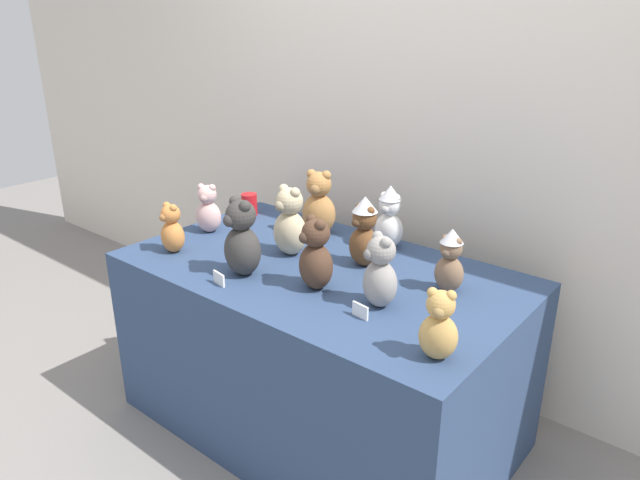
% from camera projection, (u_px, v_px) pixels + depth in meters
% --- Properties ---
extents(ground_plane, '(10.00, 10.00, 0.00)m').
position_uv_depth(ground_plane, '(283.00, 452.00, 2.49)').
color(ground_plane, gray).
extents(wall_back, '(7.00, 0.08, 2.60)m').
position_uv_depth(wall_back, '(419.00, 114.00, 2.72)').
color(wall_back, silver).
rests_on(wall_back, ground_plane).
extents(display_table, '(1.62, 0.95, 0.77)m').
position_uv_depth(display_table, '(320.00, 349.00, 2.53)').
color(display_table, navy).
rests_on(display_table, ground_plane).
extents(teddy_bear_honey, '(0.14, 0.13, 0.23)m').
position_uv_depth(teddy_bear_honey, '(439.00, 327.00, 1.73)').
color(teddy_bear_honey, tan).
rests_on(teddy_bear_honey, display_table).
extents(teddy_bear_ash, '(0.18, 0.17, 0.27)m').
position_uv_depth(teddy_bear_ash, '(380.00, 273.00, 2.04)').
color(teddy_bear_ash, gray).
rests_on(teddy_bear_ash, display_table).
extents(teddy_bear_ginger, '(0.12, 0.10, 0.22)m').
position_uv_depth(teddy_bear_ginger, '(172.00, 229.00, 2.51)').
color(teddy_bear_ginger, '#D17F3D').
rests_on(teddy_bear_ginger, display_table).
extents(teddy_bear_blush, '(0.15, 0.14, 0.23)m').
position_uv_depth(teddy_bear_blush, '(208.00, 210.00, 2.74)').
color(teddy_bear_blush, beige).
rests_on(teddy_bear_blush, display_table).
extents(teddy_bear_cocoa, '(0.18, 0.17, 0.28)m').
position_uv_depth(teddy_bear_cocoa, '(316.00, 256.00, 2.17)').
color(teddy_bear_cocoa, '#4C3323').
rests_on(teddy_bear_cocoa, display_table).
extents(teddy_bear_mocha, '(0.12, 0.10, 0.25)m').
position_uv_depth(teddy_bear_mocha, '(450.00, 261.00, 2.15)').
color(teddy_bear_mocha, '#7F6047').
rests_on(teddy_bear_mocha, display_table).
extents(teddy_bear_caramel, '(0.19, 0.18, 0.31)m').
position_uv_depth(teddy_bear_caramel, '(319.00, 205.00, 2.70)').
color(teddy_bear_caramel, '#B27A42').
rests_on(teddy_bear_caramel, display_table).
extents(teddy_bear_sand, '(0.17, 0.15, 0.30)m').
position_uv_depth(teddy_bear_sand, '(290.00, 223.00, 2.47)').
color(teddy_bear_sand, '#CCB78E').
rests_on(teddy_bear_sand, display_table).
extents(teddy_bear_chestnut, '(0.15, 0.14, 0.29)m').
position_uv_depth(teddy_bear_chestnut, '(364.00, 232.00, 2.36)').
color(teddy_bear_chestnut, brown).
rests_on(teddy_bear_chestnut, display_table).
extents(teddy_bear_charcoal, '(0.18, 0.16, 0.32)m').
position_uv_depth(teddy_bear_charcoal, '(242.00, 240.00, 2.28)').
color(teddy_bear_charcoal, '#383533').
rests_on(teddy_bear_charcoal, display_table).
extents(teddy_bear_snow, '(0.14, 0.12, 0.28)m').
position_uv_depth(teddy_bear_snow, '(389.00, 218.00, 2.55)').
color(teddy_bear_snow, white).
rests_on(teddy_bear_snow, display_table).
extents(party_cup_red, '(0.08, 0.08, 0.11)m').
position_uv_depth(party_cup_red, '(249.00, 204.00, 2.99)').
color(party_cup_red, red).
rests_on(party_cup_red, display_table).
extents(name_card_front_left, '(0.07, 0.02, 0.05)m').
position_uv_depth(name_card_front_left, '(360.00, 311.00, 1.99)').
color(name_card_front_left, white).
rests_on(name_card_front_left, display_table).
extents(name_card_front_middle, '(0.07, 0.02, 0.05)m').
position_uv_depth(name_card_front_middle, '(219.00, 279.00, 2.23)').
color(name_card_front_middle, white).
rests_on(name_card_front_middle, display_table).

